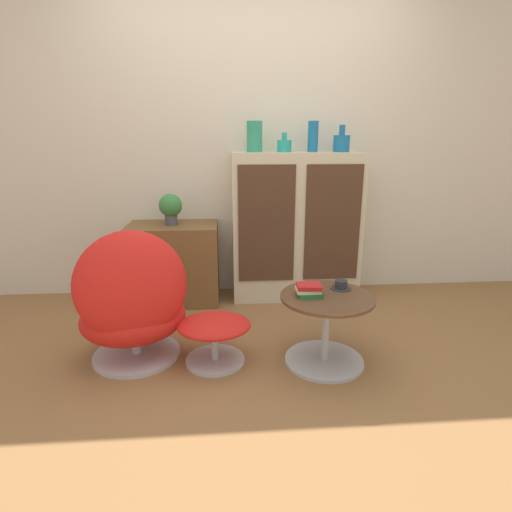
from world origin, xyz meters
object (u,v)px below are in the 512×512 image
Objects in this scene: tv_console at (174,263)px; coffee_table at (326,327)px; vase_inner_left at (284,145)px; egg_chair at (133,303)px; book_stack at (309,290)px; teacup at (341,285)px; ottoman at (214,331)px; potted_plant at (171,207)px; vase_rightmost at (341,143)px; vase_leftmost at (254,137)px; vase_inner_right at (313,137)px; sideboard at (296,227)px.

coffee_table is at bearing -46.57° from tv_console.
vase_inner_left is (0.89, 0.05, 0.92)m from tv_console.
egg_chair is 1.13m from coffee_table.
teacup is at bearing 24.03° from book_stack.
ottoman is 0.66m from coffee_table.
potted_plant is (-0.35, 1.00, 0.58)m from ottoman.
book_stack is at bearing -5.37° from egg_chair.
vase_rightmost is (1.47, 0.99, 0.89)m from egg_chair.
vase_rightmost reaches higher than book_stack.
vase_leftmost is 0.99× the size of vase_inner_right.
vase_inner_right is at bearing 0.00° from vase_leftmost.
potted_plant is at bearing 130.51° from book_stack.
tv_console is 3.06× the size of vase_inner_right.
sideboard is 0.72m from vase_inner_right.
vase_inner_left is at bearing 177.91° from sideboard.
vase_rightmost is at bearing 76.44° from teacup.
potted_plant reaches higher than teacup.
tv_console is 1.46m from teacup.
coffee_table is 2.22× the size of potted_plant.
teacup reaches higher than ottoman.
egg_chair is 3.59× the size of vase_inner_right.
ottoman is 2.97× the size of vase_inner_left.
vase_inner_left reaches higher than potted_plant.
tv_console is at bearing 133.43° from coffee_table.
potted_plant reaches higher than tv_console.
book_stack is at bearing -49.60° from tv_console.
vase_rightmost is 1.43m from potted_plant.
vase_leftmost reaches higher than potted_plant.
vase_inner_right is (0.12, 0.00, 0.71)m from sideboard.
egg_chair is at bearing 173.95° from ottoman.
book_stack is (-0.11, -1.09, -0.14)m from sideboard.
vase_inner_left is 0.23m from vase_inner_right.
coffee_table is 4.50× the size of teacup.
ottoman is at bearing 175.31° from coffee_table.
tv_console is 4.85× the size of vase_inner_left.
ottoman is at bearing -6.05° from egg_chair.
tv_console is 3.09× the size of vase_leftmost.
tv_console is 1.49m from vase_inner_right.
coffee_table is at bearing -96.16° from vase_inner_right.
ottoman is 1.87× the size of vase_inner_right.
vase_inner_right reaches higher than teacup.
egg_chair is at bearing -135.58° from vase_inner_left.
vase_inner_right is 1.93× the size of teacup.
teacup is at bearing -83.88° from sideboard.
vase_leftmost is 1.13× the size of vase_rightmost.
teacup is at bearing -40.71° from tv_console.
ottoman is at bearing -126.46° from vase_inner_right.
coffee_table is at bearing -90.04° from sideboard.
book_stack is at bearing -4.80° from ottoman.
coffee_table is at bearing -4.69° from ottoman.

